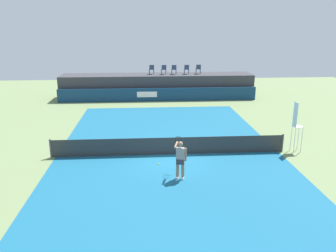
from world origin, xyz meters
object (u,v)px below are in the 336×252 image
object	(u,v)px
spectator_chair_far_left	(152,69)
tennis_ball	(158,164)
umpire_chair	(296,124)
tennis_player	(180,159)
spectator_chair_far_right	(198,69)
net_post_far	(282,143)
spectator_chair_left	(164,69)
spectator_chair_center	(174,69)
spectator_chair_right	(187,69)
net_post_near	(51,148)

from	to	relation	value
spectator_chair_far_left	tennis_ball	size ratio (longest dim) A/B	13.06
umpire_chair	tennis_player	world-z (taller)	umpire_chair
spectator_chair_far_left	spectator_chair_far_right	size ratio (longest dim) A/B	1.00
tennis_player	net_post_far	bearing A→B (deg)	27.04
spectator_chair_far_left	spectator_chair_left	xyz separation A→B (m)	(1.14, -0.15, 0.00)
spectator_chair_left	spectator_chair_far_left	bearing A→B (deg)	172.68
spectator_chair_left	tennis_ball	distance (m)	16.84
spectator_chair_far_left	spectator_chair_center	size ratio (longest dim) A/B	1.00
spectator_chair_far_left	spectator_chair_right	world-z (taller)	same
spectator_chair_right	tennis_player	xyz separation A→B (m)	(-2.52, -18.25, -1.73)
spectator_chair_center	tennis_ball	distance (m)	16.89
spectator_chair_right	net_post_near	world-z (taller)	spectator_chair_right
spectator_chair_center	tennis_player	bearing A→B (deg)	-94.13
spectator_chair_far_left	tennis_player	size ratio (longest dim) A/B	0.50
net_post_near	net_post_far	bearing A→B (deg)	0.00
umpire_chair	spectator_chair_far_right	bearing A→B (deg)	100.79
spectator_chair_far_right	net_post_far	xyz separation A→B (m)	(2.28, -15.35, -2.19)
umpire_chair	net_post_far	size ratio (longest dim) A/B	2.76
umpire_chair	tennis_ball	distance (m)	7.76
umpire_chair	tennis_player	bearing A→B (deg)	-155.33
spectator_chair_far_left	tennis_ball	world-z (taller)	spectator_chair_far_left
spectator_chair_right	umpire_chair	xyz separation A→B (m)	(4.07, -15.23, -1.11)
spectator_chair_center	net_post_near	bearing A→B (deg)	-117.14
spectator_chair_center	umpire_chair	distance (m)	16.12
spectator_chair_left	net_post_near	size ratio (longest dim) A/B	0.89
spectator_chair_far_right	tennis_player	bearing A→B (deg)	-101.25
umpire_chair	net_post_far	bearing A→B (deg)	179.55
umpire_chair	tennis_ball	bearing A→B (deg)	-169.86
tennis_ball	spectator_chair_far_right	bearing A→B (deg)	74.71
spectator_chair_far_left	net_post_near	xyz separation A→B (m)	(-5.68, -15.39, -2.19)
spectator_chair_left	net_post_far	xyz separation A→B (m)	(5.58, -15.24, -2.19)
umpire_chair	net_post_far	xyz separation A→B (m)	(-0.65, 0.01, -1.09)
spectator_chair_far_left	umpire_chair	size ratio (longest dim) A/B	0.32
spectator_chair_center	spectator_chair_far_right	bearing A→B (deg)	3.94
net_post_near	tennis_ball	xyz separation A→B (m)	(5.56, -1.34, -0.46)
spectator_chair_right	umpire_chair	distance (m)	15.80
spectator_chair_far_left	spectator_chair_right	size ratio (longest dim) A/B	1.00
spectator_chair_right	tennis_player	bearing A→B (deg)	-97.85
tennis_player	tennis_ball	bearing A→B (deg)	118.29
spectator_chair_right	spectator_chair_far_right	size ratio (longest dim) A/B	1.00
spectator_chair_left	umpire_chair	world-z (taller)	spectator_chair_left
net_post_near	net_post_far	distance (m)	12.40
spectator_chair_far_right	spectator_chair_center	bearing A→B (deg)	-176.06
net_post_near	net_post_far	size ratio (longest dim) A/B	1.00
umpire_chair	net_post_near	size ratio (longest dim) A/B	2.76
net_post_far	spectator_chair_left	bearing A→B (deg)	110.09
net_post_far	tennis_ball	distance (m)	6.98
spectator_chair_far_left	spectator_chair_center	bearing A→B (deg)	-5.51
spectator_chair_left	umpire_chair	xyz separation A→B (m)	(6.22, -15.25, -1.11)
umpire_chair	spectator_chair_right	bearing A→B (deg)	104.95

